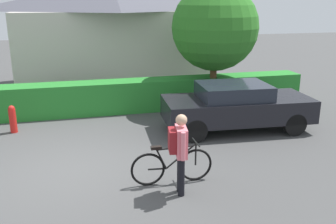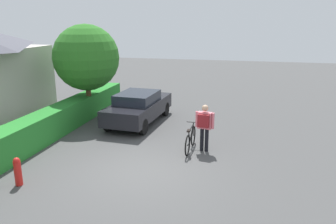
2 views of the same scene
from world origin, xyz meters
The scene contains 8 objects.
ground_plane centered at (0.00, 0.00, 0.00)m, with size 60.00×60.00×0.00m, color #454545.
hedge_row centered at (0.00, 4.36, 0.53)m, with size 16.42×0.90×1.06m, color #267C2B.
house_distant centered at (1.85, 8.60, 2.29)m, with size 8.20×4.78×4.48m.
parked_car_near centered at (4.65, 1.63, 0.74)m, with size 4.36×1.98×1.39m.
bicycle centered at (1.98, -1.16, 0.39)m, with size 1.74×0.50×0.89m.
person_rider centered at (2.00, -1.63, 1.00)m, with size 0.40×0.66×1.65m.
tree_kerbside centered at (4.85, 4.09, 2.79)m, with size 2.93×2.93×4.27m.
fire_hydrant centered at (-1.69, 2.98, 0.41)m, with size 0.20×0.20×0.81m.
Camera 1 is at (0.16, -8.08, 3.73)m, focal length 40.08 mm.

